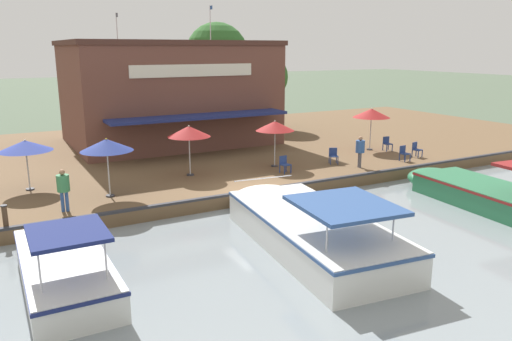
{
  "coord_description": "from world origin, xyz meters",
  "views": [
    {
      "loc": [
        18.23,
        -10.17,
        6.68
      ],
      "look_at": [
        -1.0,
        0.42,
        1.3
      ],
      "focal_mm": 35.0,
      "sensor_mm": 36.0,
      "label": 1
    }
  ],
  "objects": [
    {
      "name": "ground_plane",
      "position": [
        0.0,
        0.0,
        0.0
      ],
      "size": [
        220.0,
        220.0,
        0.0
      ],
      "primitive_type": "plane",
      "color": "#4C5B47"
    },
    {
      "name": "person_mid_patio",
      "position": [
        -1.25,
        -7.79,
        1.64
      ],
      "size": [
        0.47,
        0.47,
        1.66
      ],
      "color": "#2D5193",
      "rests_on": "quay_deck"
    },
    {
      "name": "motorboat_outer_channel",
      "position": [
        4.67,
        8.48,
        0.61
      ],
      "size": [
        8.58,
        3.3,
        2.22
      ],
      "color": "#287047",
      "rests_on": "river_water"
    },
    {
      "name": "person_near_entrance",
      "position": [
        -1.49,
        6.89,
        1.63
      ],
      "size": [
        0.47,
        0.47,
        1.65
      ],
      "color": "#4C4C56",
      "rests_on": "quay_deck"
    },
    {
      "name": "quay_deck",
      "position": [
        -11.0,
        0.0,
        0.3
      ],
      "size": [
        22.0,
        56.0,
        0.6
      ],
      "primitive_type": "cube",
      "color": "brown",
      "rests_on": "ground"
    },
    {
      "name": "cafe_chair_far_corner_seat",
      "position": [
        -2.88,
        6.25,
        1.08
      ],
      "size": [
        0.59,
        0.59,
        0.85
      ],
      "color": "navy",
      "rests_on": "quay_deck"
    },
    {
      "name": "patio_umbrella_by_entrance",
      "position": [
        -2.45,
        -5.82,
        2.81
      ],
      "size": [
        2.16,
        2.16,
        2.5
      ],
      "color": "#B7B7B7",
      "rests_on": "quay_deck"
    },
    {
      "name": "cafe_chair_back_row_seat",
      "position": [
        -1.94,
        11.47,
        1.08
      ],
      "size": [
        0.51,
        0.51,
        0.85
      ],
      "color": "navy",
      "rests_on": "quay_deck"
    },
    {
      "name": "tree_downstream_bank",
      "position": [
        -15.47,
        9.09,
        4.44
      ],
      "size": [
        3.83,
        3.64,
        5.77
      ],
      "color": "brown",
      "rests_on": "quay_deck"
    },
    {
      "name": "motorboat_nearest_quay",
      "position": [
        3.57,
        -8.62,
        0.6
      ],
      "size": [
        6.88,
        2.28,
        2.13
      ],
      "color": "silver",
      "rests_on": "river_water"
    },
    {
      "name": "tree_behind_restaurant",
      "position": [
        -18.83,
        6.62,
        6.1
      ],
      "size": [
        5.23,
        4.99,
        8.13
      ],
      "color": "brown",
      "rests_on": "quay_deck"
    },
    {
      "name": "patio_umbrella_mid_patio_left",
      "position": [
        -4.83,
        10.54,
        2.87
      ],
      "size": [
        2.25,
        2.25,
        2.58
      ],
      "color": "#B7B7B7",
      "rests_on": "quay_deck"
    },
    {
      "name": "motorboat_far_downstream",
      "position": [
        4.42,
        -0.73,
        0.7
      ],
      "size": [
        9.61,
        4.14,
        2.13
      ],
      "color": "silver",
      "rests_on": "river_water"
    },
    {
      "name": "cafe_chair_beside_entrance",
      "position": [
        -1.49,
        10.07,
        1.08
      ],
      "size": [
        0.46,
        0.46,
        0.85
      ],
      "color": "navy",
      "rests_on": "quay_deck"
    },
    {
      "name": "patio_umbrella_far_corner",
      "position": [
        -4.2,
        -1.52,
        2.78
      ],
      "size": [
        2.08,
        2.08,
        2.49
      ],
      "color": "#B7B7B7",
      "rests_on": "quay_deck"
    },
    {
      "name": "mooring_post",
      "position": [
        -0.35,
        -9.89,
        1.02
      ],
      "size": [
        0.22,
        0.22,
        0.83
      ],
      "color": "#473323",
      "rests_on": "quay_deck"
    },
    {
      "name": "patio_umbrella_back_row",
      "position": [
        -5.19,
        -8.69,
        2.59
      ],
      "size": [
        2.26,
        2.26,
        2.26
      ],
      "color": "#B7B7B7",
      "rests_on": "quay_deck"
    },
    {
      "name": "waterfront_restaurant",
      "position": [
        -13.57,
        0.76,
        3.88
      ],
      "size": [
        10.91,
        12.71,
        8.86
      ],
      "color": "brown",
      "rests_on": "quay_deck"
    },
    {
      "name": "cafe_chair_mid_patio",
      "position": [
        -2.41,
        2.83,
        1.08
      ],
      "size": [
        0.48,
        0.48,
        0.85
      ],
      "color": "navy",
      "rests_on": "quay_deck"
    },
    {
      "name": "patio_umbrella_near_quay_edge",
      "position": [
        -3.84,
        3.11,
        2.76
      ],
      "size": [
        2.03,
        2.03,
        2.45
      ],
      "color": "#B7B7B7",
      "rests_on": "quay_deck"
    },
    {
      "name": "cafe_chair_facing_river",
      "position": [
        -4.14,
        11.29,
        1.08
      ],
      "size": [
        0.49,
        0.49,
        0.85
      ],
      "color": "navy",
      "rests_on": "quay_deck"
    },
    {
      "name": "quay_edge_fender",
      "position": [
        -0.1,
        0.0,
        0.65
      ],
      "size": [
        0.2,
        50.4,
        0.1
      ],
      "primitive_type": "cube",
      "color": "#2D2D33",
      "rests_on": "quay_deck"
    }
  ]
}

